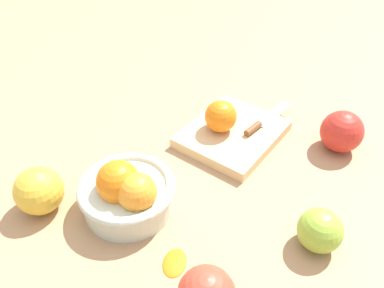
% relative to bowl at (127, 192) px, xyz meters
% --- Properties ---
extents(ground_plane, '(2.40, 2.40, 0.00)m').
position_rel_bowl_xyz_m(ground_plane, '(0.16, -0.08, -0.04)').
color(ground_plane, tan).
extents(bowl, '(0.16, 0.16, 0.10)m').
position_rel_bowl_xyz_m(bowl, '(0.00, 0.00, 0.00)').
color(bowl, beige).
rests_on(bowl, ground_plane).
extents(cutting_board, '(0.22, 0.20, 0.02)m').
position_rel_bowl_xyz_m(cutting_board, '(0.27, -0.00, -0.03)').
color(cutting_board, '#DBB77F').
rests_on(cutting_board, ground_plane).
extents(orange_on_board, '(0.07, 0.07, 0.07)m').
position_rel_bowl_xyz_m(orange_on_board, '(0.25, 0.02, 0.01)').
color(orange_on_board, orange).
rests_on(orange_on_board, cutting_board).
extents(knife, '(0.16, 0.02, 0.01)m').
position_rel_bowl_xyz_m(knife, '(0.33, -0.04, -0.01)').
color(knife, silver).
rests_on(knife, cutting_board).
extents(apple_front_center, '(0.07, 0.07, 0.07)m').
position_rel_bowl_xyz_m(apple_front_center, '(0.16, -0.27, -0.01)').
color(apple_front_center, '#8EB738').
rests_on(apple_front_center, ground_plane).
extents(apple_front_right, '(0.08, 0.08, 0.08)m').
position_rel_bowl_xyz_m(apple_front_right, '(0.40, -0.18, 0.00)').
color(apple_front_right, red).
rests_on(apple_front_right, ground_plane).
extents(apple_back_left, '(0.08, 0.08, 0.08)m').
position_rel_bowl_xyz_m(apple_back_left, '(-0.10, 0.11, -0.00)').
color(apple_back_left, gold).
rests_on(apple_back_left, ground_plane).
extents(citrus_peel, '(0.06, 0.06, 0.01)m').
position_rel_bowl_xyz_m(citrus_peel, '(-0.02, -0.13, -0.04)').
color(citrus_peel, orange).
rests_on(citrus_peel, ground_plane).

